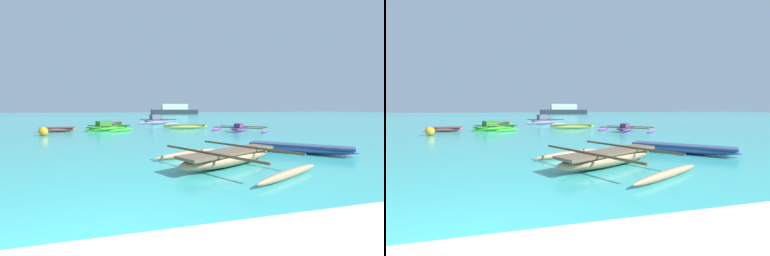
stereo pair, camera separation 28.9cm
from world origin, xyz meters
The scene contains 10 objects.
moored_boat_0 centered at (9.21, 15.01, 0.20)m, with size 4.31×4.19×0.60m.
moored_boat_1 centered at (4.55, 25.17, 0.34)m, with size 4.17×4.35×1.04m.
moored_boat_2 centered at (7.21, 6.02, 0.18)m, with size 3.27×3.32×0.31m.
moored_boat_3 centered at (3.80, 4.71, 0.23)m, with size 4.19×4.70×0.49m.
moored_boat_4 centered at (-3.61, 18.13, 0.19)m, with size 2.42×0.88×0.34m.
moored_boat_5 centered at (5.91, 18.35, 0.22)m, with size 3.81×0.54×0.39m.
moored_boat_6 centered at (-0.17, 18.36, 0.24)m, with size 3.61×3.87×0.74m.
moored_boat_7 centered at (-0.03, 24.80, 0.19)m, with size 2.37×4.67×0.39m.
mooring_buoy_0 centered at (-3.82, 15.36, 0.27)m, with size 0.54×0.54×0.54m.
distant_ferry centered at (16.52, 73.97, 1.25)m, with size 13.98×3.08×3.08m.
Camera 2 is at (1.03, -2.21, 1.65)m, focal length 24.00 mm.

